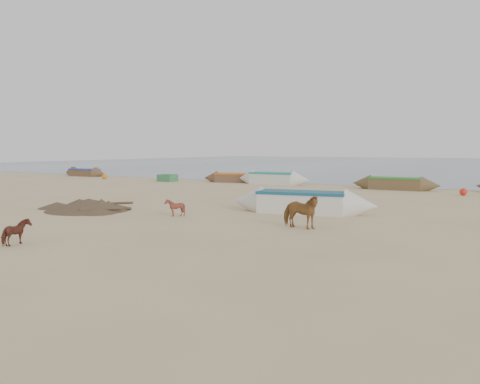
# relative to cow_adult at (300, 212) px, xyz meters

# --- Properties ---
(ground) EXTENTS (140.00, 140.00, 0.00)m
(ground) POSITION_rel_cow_adult_xyz_m (-3.37, -2.33, -0.60)
(ground) COLOR tan
(ground) RESTS_ON ground
(sea) EXTENTS (160.00, 160.00, 0.00)m
(sea) POSITION_rel_cow_adult_xyz_m (-3.37, 79.67, -0.59)
(sea) COLOR slate
(sea) RESTS_ON ground
(cow_adult) EXTENTS (1.45, 0.71, 1.20)m
(cow_adult) POSITION_rel_cow_adult_xyz_m (0.00, 0.00, 0.00)
(cow_adult) COLOR olive
(cow_adult) RESTS_ON ground
(calf_front) EXTENTS (0.72, 0.65, 0.74)m
(calf_front) POSITION_rel_cow_adult_xyz_m (-5.66, 0.23, -0.23)
(calf_front) COLOR maroon
(calf_front) RESTS_ON ground
(calf_right) EXTENTS (0.92, 0.96, 0.74)m
(calf_right) POSITION_rel_cow_adult_xyz_m (-6.09, -6.67, -0.23)
(calf_right) COLOR #5C2A1D
(calf_right) RESTS_ON ground
(near_canoe) EXTENTS (6.54, 2.37, 0.95)m
(near_canoe) POSITION_rel_cow_adult_xyz_m (-1.46, 3.77, -0.13)
(near_canoe) COLOR silver
(near_canoe) RESTS_ON ground
(debris_pile) EXTENTS (5.03, 5.03, 0.53)m
(debris_pile) POSITION_rel_cow_adult_xyz_m (-10.28, -0.13, -0.34)
(debris_pile) COLOR brown
(debris_pile) RESTS_ON ground
(waterline_canoes) EXTENTS (61.25, 3.42, 0.95)m
(waterline_canoes) POSITION_rel_cow_adult_xyz_m (-1.23, 17.96, -0.18)
(waterline_canoes) COLOR brown
(waterline_canoes) RESTS_ON ground
(beach_clutter) EXTENTS (44.25, 5.05, 0.64)m
(beach_clutter) POSITION_rel_cow_adult_xyz_m (-0.71, 17.40, -0.30)
(beach_clutter) COLOR #327143
(beach_clutter) RESTS_ON ground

